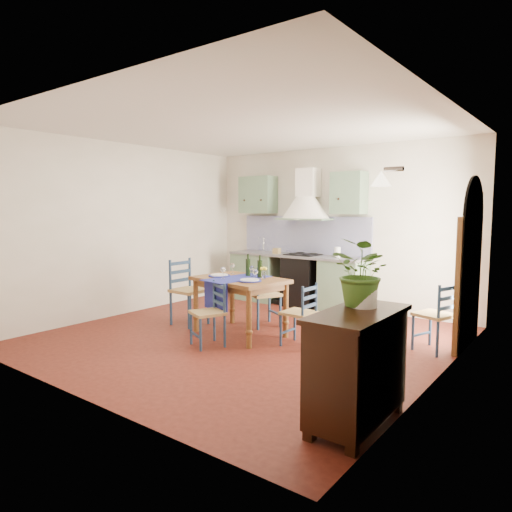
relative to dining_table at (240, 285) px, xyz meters
The scene contains 13 objects.
floor 0.72m from the dining_table, 15.77° to the right, with size 5.00×5.00×0.00m, color #45150E.
back_wall 2.29m from the dining_table, 97.71° to the left, with size 5.00×0.96×2.80m.
right_wall 2.74m from the dining_table, ahead, with size 0.26×5.00×2.80m.
left_wall 2.44m from the dining_table, behind, with size 0.04×5.00×2.80m, color silver.
ceiling 2.11m from the dining_table, 15.77° to the right, with size 5.00×5.00×0.01m, color silver.
dining_table is the anchor object (origin of this frame).
chair_near 0.69m from the dining_table, 88.02° to the right, with size 0.50×0.50×0.81m.
chair_far 0.60m from the dining_table, 92.90° to the left, with size 0.57×0.57×0.91m.
chair_left 1.01m from the dining_table, behind, with size 0.47×0.47×0.98m.
chair_right 0.99m from the dining_table, ahead, with size 0.38×0.38×0.81m.
chair_spare 2.55m from the dining_table, 19.52° to the left, with size 0.51×0.51×0.86m.
sideboard 2.85m from the dining_table, 31.65° to the right, with size 0.50×1.05×0.94m.
potted_plant 2.77m from the dining_table, 28.81° to the right, with size 0.51×0.45×0.57m, color #3C6B24.
Camera 1 is at (3.75, -4.76, 1.75)m, focal length 32.00 mm.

